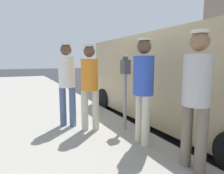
# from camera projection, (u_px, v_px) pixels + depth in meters

# --- Properties ---
(ground_plane) EXTENTS (80.00, 80.00, 0.00)m
(ground_plane) POSITION_uv_depth(u_px,v_px,m) (170.00, 124.00, 4.62)
(ground_plane) COLOR #2D2D33
(sidewalk_slab) EXTENTS (5.00, 32.00, 0.15)m
(sidewalk_slab) POSITION_uv_depth(u_px,v_px,m) (8.00, 152.00, 3.04)
(sidewalk_slab) COLOR #9E998E
(sidewalk_slab) RESTS_ON ground
(parking_meter_near) EXTENTS (0.14, 0.18, 1.52)m
(parking_meter_near) POSITION_uv_depth(u_px,v_px,m) (125.00, 80.00, 3.77)
(parking_meter_near) COLOR gray
(parking_meter_near) RESTS_ON sidewalk_slab
(pedestrian_in_orange) EXTENTS (0.34, 0.34, 1.72)m
(pedestrian_in_orange) POSITION_uv_depth(u_px,v_px,m) (90.00, 82.00, 3.73)
(pedestrian_in_orange) COLOR beige
(pedestrian_in_orange) RESTS_ON sidewalk_slab
(pedestrian_in_white) EXTENTS (0.34, 0.34, 1.77)m
(pedestrian_in_white) POSITION_uv_depth(u_px,v_px,m) (67.00, 79.00, 3.97)
(pedestrian_in_white) COLOR #4C608C
(pedestrian_in_white) RESTS_ON sidewalk_slab
(pedestrian_in_gray) EXTENTS (0.34, 0.36, 1.77)m
(pedestrian_in_gray) POSITION_uv_depth(u_px,v_px,m) (196.00, 92.00, 2.32)
(pedestrian_in_gray) COLOR #726656
(pedestrian_in_gray) RESTS_ON sidewalk_slab
(pedestrian_in_blue) EXTENTS (0.34, 0.36, 1.77)m
(pedestrian_in_blue) POSITION_uv_depth(u_px,v_px,m) (143.00, 84.00, 3.08)
(pedestrian_in_blue) COLOR beige
(pedestrian_in_blue) RESTS_ON sidewalk_slab
(parked_van) EXTENTS (2.21, 5.24, 2.15)m
(parked_van) POSITION_uv_depth(u_px,v_px,m) (176.00, 78.00, 4.55)
(parked_van) COLOR tan
(parked_van) RESTS_ON ground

